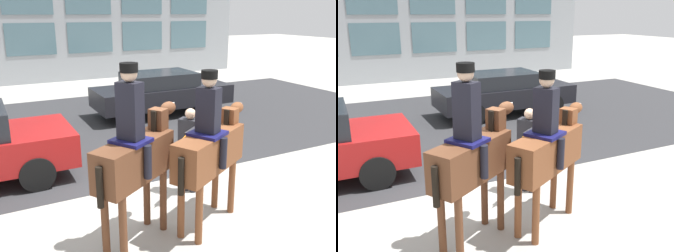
{
  "view_description": "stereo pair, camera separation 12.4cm",
  "coord_description": "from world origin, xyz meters",
  "views": [
    {
      "loc": [
        -2.34,
        -5.78,
        3.29
      ],
      "look_at": [
        0.21,
        -0.77,
        1.57
      ],
      "focal_mm": 40.0,
      "sensor_mm": 36.0,
      "label": 1
    },
    {
      "loc": [
        -2.22,
        -5.84,
        3.29
      ],
      "look_at": [
        0.21,
        -0.77,
        1.57
      ],
      "focal_mm": 40.0,
      "sensor_mm": 36.0,
      "label": 2
    }
  ],
  "objects": [
    {
      "name": "pedestrian_bystander",
      "position": [
        0.96,
        -0.17,
        0.96
      ],
      "size": [
        0.69,
        0.81,
        1.63
      ],
      "rotation": [
        0.0,
        0.0,
        -2.52
      ],
      "color": "#232328",
      "rests_on": "ground_plane"
    },
    {
      "name": "mounted_horse_lead",
      "position": [
        -0.53,
        -1.24,
        1.38
      ],
      "size": [
        1.66,
        1.2,
        2.67
      ],
      "rotation": [
        0.0,
        0.0,
        0.56
      ],
      "color": "#59331E",
      "rests_on": "ground_plane"
    },
    {
      "name": "street_car_far_lane",
      "position": [
        2.98,
        5.17,
        0.75
      ],
      "size": [
        4.52,
        1.85,
        1.41
      ],
      "color": "black",
      "rests_on": "ground_plane"
    },
    {
      "name": "mounted_horse_companion",
      "position": [
        0.67,
        -1.28,
        1.3
      ],
      "size": [
        1.79,
        1.18,
        2.5
      ],
      "rotation": [
        0.0,
        0.0,
        0.5
      ],
      "color": "brown",
      "rests_on": "ground_plane"
    },
    {
      "name": "ground_plane",
      "position": [
        0.0,
        0.0,
        0.0
      ],
      "size": [
        80.0,
        80.0,
        0.0
      ],
      "primitive_type": "plane",
      "color": "#9E9B93"
    },
    {
      "name": "road_surface",
      "position": [
        0.0,
        4.75,
        0.0
      ],
      "size": [
        22.27,
        8.5,
        0.01
      ],
      "color": "#2D2D30",
      "rests_on": "ground_plane"
    }
  ]
}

